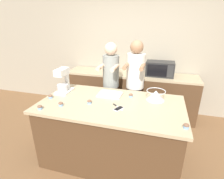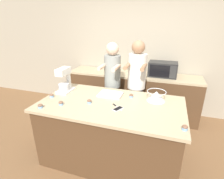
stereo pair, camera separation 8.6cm
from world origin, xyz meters
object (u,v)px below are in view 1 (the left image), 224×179
(knife, at_px, (117,107))
(cupcake_1, at_px, (186,126))
(person_right, at_px, (135,88))
(microwave_oven, at_px, (160,69))
(person_left, at_px, (111,86))
(cupcake_5, at_px, (50,96))
(stand_mixer, at_px, (63,82))
(baking_tray, at_px, (110,94))
(cupcake_0, at_px, (131,95))
(cell_phone, at_px, (119,109))
(mixing_bowl, at_px, (156,95))
(cupcake_2, at_px, (61,104))
(cupcake_4, at_px, (40,107))
(cupcake_3, at_px, (89,102))

(knife, bearing_deg, cupcake_1, -18.78)
(person_right, xyz_separation_m, microwave_oven, (0.38, 0.77, 0.16))
(person_left, relative_size, cupcake_5, 27.42)
(cupcake_1, bearing_deg, knife, 161.22)
(person_left, distance_m, stand_mixer, 0.85)
(baking_tray, distance_m, knife, 0.40)
(cupcake_0, bearing_deg, cupcake_5, -162.20)
(microwave_oven, relative_size, cell_phone, 3.48)
(mixing_bowl, bearing_deg, cell_phone, -136.56)
(mixing_bowl, distance_m, baking_tray, 0.68)
(cell_phone, xyz_separation_m, cupcake_0, (0.08, 0.41, 0.02))
(person_left, height_order, microwave_oven, person_left)
(person_left, relative_size, knife, 9.57)
(mixing_bowl, height_order, knife, mixing_bowl)
(cell_phone, bearing_deg, cupcake_1, -15.83)
(microwave_oven, xyz_separation_m, cupcake_2, (-1.22, -1.76, -0.12))
(knife, bearing_deg, person_left, 111.85)
(cell_phone, relative_size, knife, 0.92)
(cupcake_4, bearing_deg, knife, 19.82)
(stand_mixer, relative_size, knife, 2.22)
(cupcake_3, height_order, cupcake_5, same)
(mixing_bowl, height_order, baking_tray, mixing_bowl)
(microwave_oven, distance_m, cell_phone, 1.70)
(person_left, xyz_separation_m, mixing_bowl, (0.80, -0.45, 0.11))
(cell_phone, relative_size, cupcake_2, 2.63)
(stand_mixer, bearing_deg, cupcake_2, -65.11)
(person_right, relative_size, cell_phone, 10.73)
(stand_mixer, bearing_deg, person_left, 41.38)
(stand_mixer, relative_size, cupcake_2, 6.35)
(cell_phone, height_order, knife, cell_phone)
(microwave_oven, bearing_deg, cupcake_4, -126.71)
(cupcake_1, bearing_deg, person_left, 136.55)
(cupcake_5, bearing_deg, baking_tray, 23.29)
(baking_tray, relative_size, cupcake_4, 5.83)
(mixing_bowl, distance_m, cupcake_2, 1.33)
(baking_tray, bearing_deg, cupcake_0, 2.75)
(cupcake_5, bearing_deg, cupcake_0, 17.80)
(microwave_oven, xyz_separation_m, cupcake_3, (-0.88, -1.59, -0.12))
(mixing_bowl, xyz_separation_m, cupcake_2, (-1.21, -0.54, -0.05))
(person_left, xyz_separation_m, cell_phone, (0.36, -0.86, 0.04))
(person_right, distance_m, cupcake_5, 1.38)
(stand_mixer, distance_m, cupcake_4, 0.62)
(cupcake_4, bearing_deg, cupcake_3, 30.59)
(person_left, xyz_separation_m, cupcake_2, (-0.41, -0.99, 0.06))
(cupcake_2, distance_m, cupcake_5, 0.33)
(baking_tray, height_order, cupcake_2, cupcake_2)
(person_right, bearing_deg, baking_tray, -123.66)
(person_left, relative_size, mixing_bowl, 6.21)
(cupcake_1, relative_size, cupcake_5, 1.00)
(cell_phone, relative_size, cupcake_3, 2.63)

